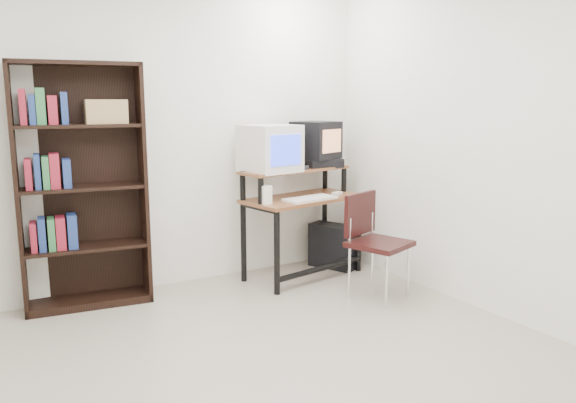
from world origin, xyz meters
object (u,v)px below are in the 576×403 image
computer_desk (302,203)px  crt_tv (316,140)px  bookshelf (82,184)px  pc_tower (333,246)px  school_chair (372,234)px  crt_monitor (270,149)px

computer_desk → crt_tv: 0.63m
computer_desk → bookshelf: 1.87m
crt_tv → pc_tower: size_ratio=1.03×
school_chair → computer_desk: bearing=85.2°
school_chair → pc_tower: bearing=57.3°
school_chair → crt_tv: bearing=67.0°
school_chair → crt_monitor: bearing=100.2°
crt_monitor → pc_tower: bearing=-11.3°
crt_tv → school_chair: bearing=-114.0°
computer_desk → bookshelf: bookshelf is taller
crt_monitor → crt_tv: 0.55m
school_chair → bookshelf: 2.31m
crt_monitor → crt_tv: crt_tv is taller
crt_monitor → school_chair: (0.47, -0.85, -0.65)m
computer_desk → pc_tower: computer_desk is taller
crt_monitor → school_chair: 1.17m
computer_desk → school_chair: 0.81m
crt_monitor → pc_tower: (0.68, -0.02, -0.96)m
crt_tv → computer_desk: bearing=-166.7°
computer_desk → crt_monitor: 0.58m
crt_monitor → computer_desk: bearing=-25.8°
computer_desk → crt_tv: crt_tv is taller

